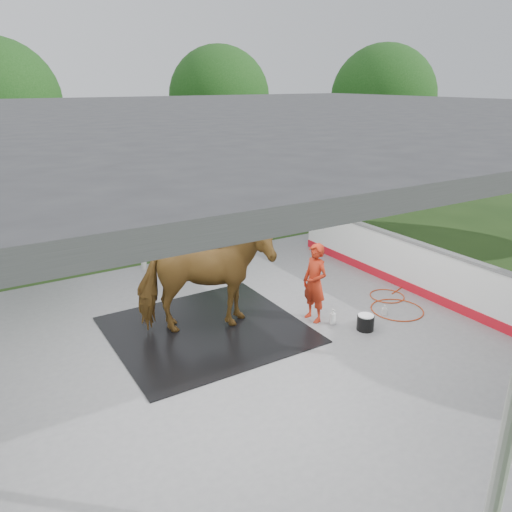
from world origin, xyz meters
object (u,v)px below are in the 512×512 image
dasher_board (425,272)px  horse (205,279)px  handler (315,283)px  wash_bucket (365,322)px

dasher_board → horse: (-4.69, 1.02, 0.50)m
horse → handler: size_ratio=1.55×
handler → wash_bucket: bearing=28.5°
dasher_board → handler: handler is taller
horse → handler: bearing=-93.7°
dasher_board → horse: horse is taller
handler → wash_bucket: size_ratio=4.83×
horse → wash_bucket: size_ratio=7.49×
horse → wash_bucket: (2.54, -1.53, -0.89)m
dasher_board → wash_bucket: size_ratio=24.99×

